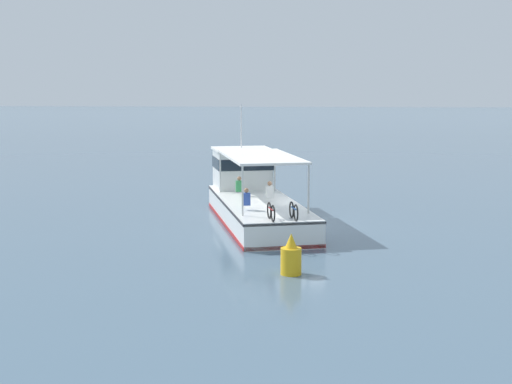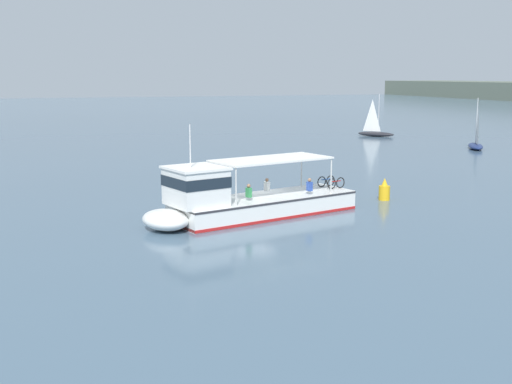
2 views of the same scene
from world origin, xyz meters
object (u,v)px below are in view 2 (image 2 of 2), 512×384
object	(u,v)px
ferry_main	(241,201)
sailboat_off_stern	(375,132)
sailboat_mid_channel	(476,144)
channel_buoy	(384,191)

from	to	relation	value
ferry_main	sailboat_off_stern	bearing A→B (deg)	142.86
sailboat_off_stern	sailboat_mid_channel	size ratio (longest dim) A/B	1.00
channel_buoy	sailboat_off_stern	bearing A→B (deg)	151.75
sailboat_mid_channel	sailboat_off_stern	bearing A→B (deg)	-169.56
ferry_main	sailboat_mid_channel	world-z (taller)	sailboat_mid_channel
sailboat_mid_channel	channel_buoy	world-z (taller)	sailboat_mid_channel
sailboat_off_stern	sailboat_mid_channel	xyz separation A→B (m)	(16.29, 3.00, 0.00)
ferry_main	sailboat_off_stern	distance (m)	51.12
sailboat_off_stern	sailboat_mid_channel	bearing A→B (deg)	10.44
channel_buoy	ferry_main	bearing A→B (deg)	-77.16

